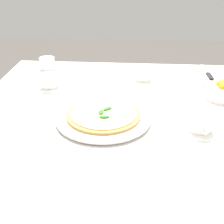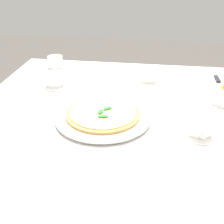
# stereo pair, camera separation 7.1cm
# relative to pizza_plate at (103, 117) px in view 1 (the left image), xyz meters

# --- Properties ---
(dining_table) EXTENTS (1.15, 1.15, 0.76)m
(dining_table) POSITION_rel_pizza_plate_xyz_m (0.05, -0.06, -0.14)
(dining_table) COLOR white
(dining_table) RESTS_ON ground_plane
(pizza_plate) EXTENTS (0.34, 0.34, 0.02)m
(pizza_plate) POSITION_rel_pizza_plate_xyz_m (0.00, 0.00, 0.00)
(pizza_plate) COLOR white
(pizza_plate) RESTS_ON dining_table
(pizza) EXTENTS (0.26, 0.26, 0.02)m
(pizza) POSITION_rel_pizza_plate_xyz_m (-0.00, -0.00, 0.01)
(pizza) COLOR tan
(pizza) RESTS_ON pizza_plate
(coffee_cup_back_corner) EXTENTS (0.13, 0.13, 0.06)m
(coffee_cup_back_corner) POSITION_rel_pizza_plate_xyz_m (0.27, 0.26, 0.02)
(coffee_cup_back_corner) COLOR white
(coffee_cup_back_corner) RESTS_ON dining_table
(coffee_cup_near_right) EXTENTS (0.13, 0.13, 0.06)m
(coffee_cup_near_right) POSITION_rel_pizza_plate_xyz_m (-0.05, -0.33, 0.02)
(coffee_cup_near_right) COLOR white
(coffee_cup_near_right) RESTS_ON dining_table
(coffee_cup_right_edge) EXTENTS (0.13, 0.13, 0.06)m
(coffee_cup_right_edge) POSITION_rel_pizza_plate_xyz_m (0.49, 0.33, 0.02)
(coffee_cup_right_edge) COLOR white
(coffee_cup_right_edge) RESTS_ON dining_table
(coffee_cup_center_back) EXTENTS (0.13, 0.13, 0.06)m
(coffee_cup_center_back) POSITION_rel_pizza_plate_xyz_m (0.38, -0.15, 0.01)
(coffee_cup_center_back) COLOR white
(coffee_cup_center_back) RESTS_ON dining_table
(napkin_folded) EXTENTS (0.22, 0.13, 0.02)m
(napkin_folded) POSITION_rel_pizza_plate_xyz_m (0.45, -0.45, -0.00)
(napkin_folded) COLOR white
(napkin_folded) RESTS_ON dining_table
(dinner_knife) EXTENTS (0.20, 0.03, 0.01)m
(dinner_knife) POSITION_rel_pizza_plate_xyz_m (0.45, -0.45, 0.01)
(dinner_knife) COLOR silver
(dinner_knife) RESTS_ON napkin_folded
(citrus_bowl) EXTENTS (0.15, 0.15, 0.06)m
(citrus_bowl) POSITION_rel_pizza_plate_xyz_m (0.23, -0.47, 0.01)
(citrus_bowl) COLOR white
(citrus_bowl) RESTS_ON dining_table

